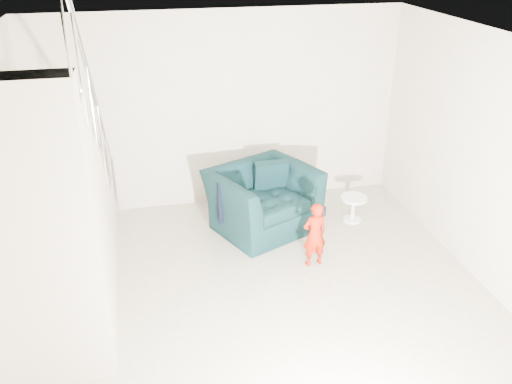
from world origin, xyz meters
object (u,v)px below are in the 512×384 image
Objects in this scene: toddler at (315,235)px; side_table at (353,205)px; staircase at (54,233)px; armchair at (263,200)px.

side_table is (0.85, 0.91, -0.16)m from toddler.
staircase reaches higher than toddler.
staircase is at bearing -2.60° from toddler.
armchair is at bearing 28.45° from staircase.
toddler is at bearing -93.26° from armchair.
armchair reaches higher than side_table.
armchair is 3.51× the size of side_table.
armchair reaches higher than toddler.
toddler is at bearing -133.12° from side_table.
side_table is at bearing 18.35° from staircase.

